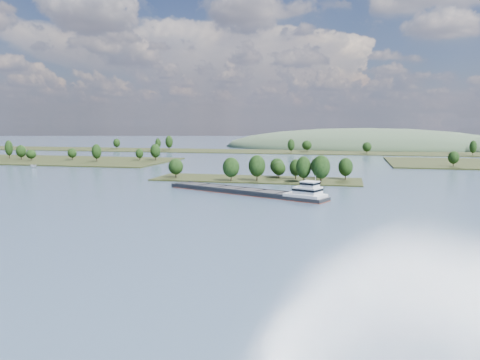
# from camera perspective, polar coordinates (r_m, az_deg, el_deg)

# --- Properties ---
(ground) EXTENTS (1800.00, 1800.00, 0.00)m
(ground) POSITION_cam_1_polar(r_m,az_deg,el_deg) (168.88, -1.96, -2.39)
(ground) COLOR #384962
(ground) RESTS_ON ground
(tree_island) EXTENTS (100.00, 31.51, 13.92)m
(tree_island) POSITION_cam_1_polar(r_m,az_deg,el_deg) (223.75, 3.67, 0.93)
(tree_island) COLOR black
(tree_island) RESTS_ON ground
(back_shoreline) EXTENTS (900.00, 60.00, 15.71)m
(back_shoreline) POSITION_cam_1_polar(r_m,az_deg,el_deg) (442.75, 8.70, 3.42)
(back_shoreline) COLOR black
(back_shoreline) RESTS_ON ground
(hill_west) EXTENTS (320.00, 160.00, 44.00)m
(hill_west) POSITION_cam_1_polar(r_m,az_deg,el_deg) (541.79, 14.93, 3.82)
(hill_west) COLOR #374C34
(hill_west) RESTS_ON ground
(cargo_barge) EXTENTS (68.24, 35.77, 9.57)m
(cargo_barge) POSITION_cam_1_polar(r_m,az_deg,el_deg) (180.03, 1.70, -1.42)
(cargo_barge) COLOR black
(cargo_barge) RESTS_ON ground
(motorboat) EXTENTS (5.49, 3.60, 1.98)m
(motorboat) POSITION_cam_1_polar(r_m,az_deg,el_deg) (315.54, -23.85, 1.56)
(motorboat) COLOR silver
(motorboat) RESTS_ON ground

